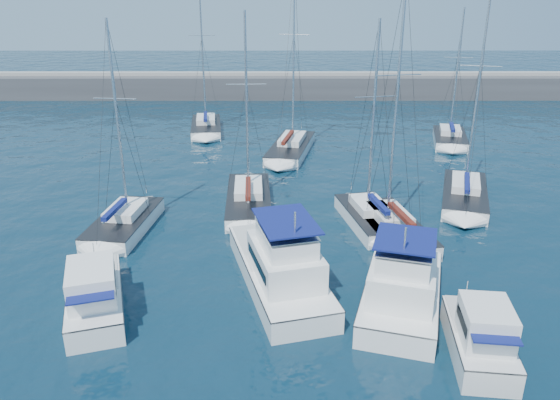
{
  "coord_description": "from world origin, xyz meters",
  "views": [
    {
      "loc": [
        -2.57,
        -25.44,
        14.85
      ],
      "look_at": [
        -2.52,
        4.48,
        3.0
      ],
      "focal_mm": 35.0,
      "sensor_mm": 36.0,
      "label": 1
    }
  ],
  "objects_px": {
    "sailboat_mid_a": "(124,223)",
    "motor_yacht_stbd_inner": "(402,291)",
    "sailboat_mid_c": "(371,217)",
    "sailboat_back_b": "(291,148)",
    "sailboat_back_a": "(206,127)",
    "sailboat_mid_b": "(249,200)",
    "motor_yacht_stbd_outer": "(480,339)",
    "motor_yacht_port_inner": "(281,269)",
    "motor_yacht_port_outer": "(95,296)",
    "sailboat_mid_e": "(465,194)",
    "sailboat_mid_d": "(391,227)",
    "sailboat_back_c": "(450,138)"
  },
  "relations": [
    {
      "from": "sailboat_mid_c",
      "to": "sailboat_mid_e",
      "type": "relative_size",
      "value": 0.86
    },
    {
      "from": "sailboat_mid_d",
      "to": "sailboat_back_c",
      "type": "relative_size",
      "value": 1.2
    },
    {
      "from": "sailboat_mid_c",
      "to": "motor_yacht_stbd_inner",
      "type": "bearing_deg",
      "value": -102.02
    },
    {
      "from": "motor_yacht_port_outer",
      "to": "motor_yacht_stbd_inner",
      "type": "bearing_deg",
      "value": -16.42
    },
    {
      "from": "sailboat_mid_c",
      "to": "sailboat_mid_d",
      "type": "xyz_separation_m",
      "value": [
        1.07,
        -1.56,
        0.02
      ]
    },
    {
      "from": "motor_yacht_stbd_outer",
      "to": "sailboat_back_a",
      "type": "bearing_deg",
      "value": 119.81
    },
    {
      "from": "motor_yacht_port_outer",
      "to": "sailboat_mid_a",
      "type": "height_order",
      "value": "sailboat_mid_a"
    },
    {
      "from": "sailboat_mid_a",
      "to": "sailboat_mid_e",
      "type": "xyz_separation_m",
      "value": [
        23.61,
        5.02,
        0.01
      ]
    },
    {
      "from": "motor_yacht_stbd_inner",
      "to": "sailboat_mid_e",
      "type": "xyz_separation_m",
      "value": [
        7.7,
        14.48,
        -0.61
      ]
    },
    {
      "from": "motor_yacht_stbd_inner",
      "to": "motor_yacht_port_outer",
      "type": "bearing_deg",
      "value": -162.81
    },
    {
      "from": "motor_yacht_stbd_outer",
      "to": "sailboat_mid_b",
      "type": "xyz_separation_m",
      "value": [
        -10.67,
        17.07,
        -0.44
      ]
    },
    {
      "from": "motor_yacht_port_outer",
      "to": "sailboat_mid_c",
      "type": "xyz_separation_m",
      "value": [
        14.91,
        10.44,
        -0.42
      ]
    },
    {
      "from": "sailboat_mid_b",
      "to": "sailboat_back_b",
      "type": "distance_m",
      "value": 13.74
    },
    {
      "from": "motor_yacht_port_outer",
      "to": "sailboat_back_a",
      "type": "xyz_separation_m",
      "value": [
        0.96,
        35.15,
        -0.41
      ]
    },
    {
      "from": "sailboat_mid_e",
      "to": "motor_yacht_stbd_outer",
      "type": "bearing_deg",
      "value": -88.48
    },
    {
      "from": "sailboat_mid_b",
      "to": "sailboat_mid_e",
      "type": "distance_m",
      "value": 15.82
    },
    {
      "from": "motor_yacht_stbd_inner",
      "to": "sailboat_mid_c",
      "type": "distance_m",
      "value": 10.29
    },
    {
      "from": "sailboat_mid_e",
      "to": "sailboat_mid_c",
      "type": "bearing_deg",
      "value": -133.47
    },
    {
      "from": "sailboat_back_c",
      "to": "sailboat_mid_e",
      "type": "bearing_deg",
      "value": -89.91
    },
    {
      "from": "sailboat_mid_b",
      "to": "motor_yacht_stbd_outer",
      "type": "bearing_deg",
      "value": -60.69
    },
    {
      "from": "sailboat_mid_e",
      "to": "motor_yacht_port_outer",
      "type": "bearing_deg",
      "value": -129.54
    },
    {
      "from": "sailboat_back_b",
      "to": "sailboat_mid_a",
      "type": "bearing_deg",
      "value": -110.9
    },
    {
      "from": "sailboat_mid_d",
      "to": "sailboat_back_c",
      "type": "height_order",
      "value": "sailboat_mid_d"
    },
    {
      "from": "sailboat_mid_a",
      "to": "sailboat_back_b",
      "type": "distance_m",
      "value": 20.63
    },
    {
      "from": "motor_yacht_port_outer",
      "to": "sailboat_back_b",
      "type": "distance_m",
      "value": 28.79
    },
    {
      "from": "sailboat_back_a",
      "to": "sailboat_back_b",
      "type": "distance_m",
      "value": 12.16
    },
    {
      "from": "motor_yacht_port_inner",
      "to": "motor_yacht_port_outer",
      "type": "bearing_deg",
      "value": 179.99
    },
    {
      "from": "sailboat_mid_c",
      "to": "sailboat_back_b",
      "type": "height_order",
      "value": "sailboat_back_b"
    },
    {
      "from": "motor_yacht_stbd_inner",
      "to": "sailboat_mid_b",
      "type": "bearing_deg",
      "value": 137.44
    },
    {
      "from": "motor_yacht_port_inner",
      "to": "sailboat_back_b",
      "type": "bearing_deg",
      "value": 72.82
    },
    {
      "from": "sailboat_mid_a",
      "to": "sailboat_mid_e",
      "type": "distance_m",
      "value": 24.14
    },
    {
      "from": "motor_yacht_port_inner",
      "to": "motor_yacht_stbd_inner",
      "type": "relative_size",
      "value": 1.25
    },
    {
      "from": "motor_yacht_stbd_inner",
      "to": "sailboat_mid_c",
      "type": "relative_size",
      "value": 0.65
    },
    {
      "from": "sailboat_mid_a",
      "to": "sailboat_mid_d",
      "type": "relative_size",
      "value": 0.84
    },
    {
      "from": "motor_yacht_stbd_outer",
      "to": "sailboat_mid_d",
      "type": "xyz_separation_m",
      "value": [
        -1.36,
        12.29,
        -0.41
      ]
    },
    {
      "from": "sailboat_mid_c",
      "to": "sailboat_mid_d",
      "type": "relative_size",
      "value": 0.84
    },
    {
      "from": "sailboat_back_b",
      "to": "motor_yacht_stbd_inner",
      "type": "bearing_deg",
      "value": -68.12
    },
    {
      "from": "motor_yacht_stbd_outer",
      "to": "sailboat_mid_b",
      "type": "distance_m",
      "value": 20.13
    },
    {
      "from": "motor_yacht_port_inner",
      "to": "sailboat_mid_e",
      "type": "bearing_deg",
      "value": 27.52
    },
    {
      "from": "motor_yacht_port_outer",
      "to": "sailboat_mid_e",
      "type": "bearing_deg",
      "value": 16.02
    },
    {
      "from": "sailboat_mid_a",
      "to": "sailboat_mid_e",
      "type": "height_order",
      "value": "sailboat_mid_e"
    },
    {
      "from": "motor_yacht_stbd_outer",
      "to": "sailboat_back_b",
      "type": "xyz_separation_m",
      "value": [
        -7.36,
        30.4,
        -0.41
      ]
    },
    {
      "from": "motor_yacht_port_inner",
      "to": "sailboat_mid_a",
      "type": "height_order",
      "value": "sailboat_mid_a"
    },
    {
      "from": "sailboat_mid_c",
      "to": "sailboat_back_a",
      "type": "distance_m",
      "value": 28.38
    },
    {
      "from": "sailboat_mid_b",
      "to": "sailboat_mid_c",
      "type": "distance_m",
      "value": 8.85
    },
    {
      "from": "sailboat_mid_d",
      "to": "sailboat_back_c",
      "type": "xyz_separation_m",
      "value": [
        9.97,
        21.46,
        -0.02
      ]
    },
    {
      "from": "sailboat_mid_a",
      "to": "motor_yacht_stbd_inner",
      "type": "bearing_deg",
      "value": -24.08
    },
    {
      "from": "sailboat_mid_b",
      "to": "sailboat_back_c",
      "type": "bearing_deg",
      "value": 38.17
    },
    {
      "from": "motor_yacht_port_inner",
      "to": "sailboat_back_b",
      "type": "distance_m",
      "value": 24.66
    },
    {
      "from": "motor_yacht_stbd_outer",
      "to": "sailboat_back_b",
      "type": "bearing_deg",
      "value": 110.4
    }
  ]
}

